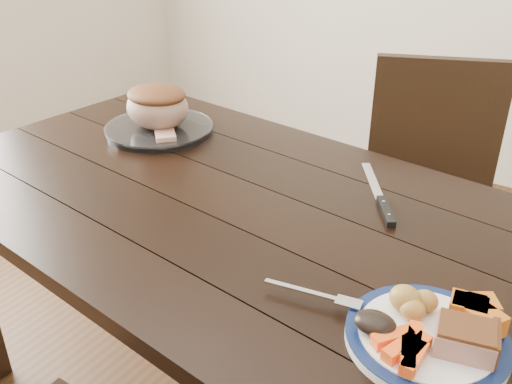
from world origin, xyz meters
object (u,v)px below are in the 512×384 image
Objects in this scene: dinner_plate at (426,339)px; pork_slice at (465,339)px; roast_joint at (157,107)px; fork at (320,295)px; serving_platter at (159,130)px; chair_far at (430,190)px; carving_knife at (382,203)px; dining_table at (233,232)px.

pork_slice is at bearing -4.76° from dinner_plate.
dinner_plate is 1.36× the size of roast_joint.
serving_platter is at bearing 140.34° from fork.
chair_far is 3.36× the size of carving_knife.
chair_far is at bearing 150.57° from carving_knife.
pork_slice reaches higher than serving_platter.
chair_far is at bearing 109.64° from pork_slice.
dinner_plate is 0.07m from pork_slice.
carving_knife is at bearing 28.65° from dining_table.
dinner_plate is at bearing 175.24° from pork_slice.
pork_slice reaches higher than dinner_plate.
carving_knife is (0.72, -0.04, -0.00)m from serving_platter.
fork is at bearing -32.81° from dining_table.
fork is at bearing -29.41° from roast_joint.
chair_far is 1.02m from dinner_plate.
dinner_plate is 1.46× the size of fork.
dinner_plate is (0.28, -0.95, 0.23)m from chair_far.
dining_table is 9.48× the size of fork.
dining_table is 5.42× the size of serving_platter.
chair_far reaches higher than fork.
serving_platter is 1.62× the size of roast_joint.
dinner_plate reaches higher than dining_table.
dinner_plate is at bearing -23.78° from roast_joint.
roast_joint is (-0.68, -0.52, 0.31)m from chair_far.
dining_table is 8.81× the size of roast_joint.
dinner_plate is at bearing -21.70° from dining_table.
carving_knife is at bearing 121.67° from dinner_plate.
chair_far is 3.57× the size of dinner_plate.
roast_joint reaches higher than dinner_plate.
chair_far is at bearing 106.57° from dinner_plate.
chair_far is 4.86× the size of roast_joint.
serving_platter is 0.07m from roast_joint.
chair_far reaches higher than roast_joint.
dinner_plate is 1.05m from roast_joint.
pork_slice is 0.49m from carving_knife.
dining_table is 6.47× the size of dinner_plate.
dinner_plate is 1.05m from serving_platter.
fork reaches higher than serving_platter.
dining_table is 0.65m from pork_slice.
dining_table is at bearing 158.30° from dinner_plate.
fork is at bearing -27.23° from carving_knife.
serving_platter is (-0.68, -0.52, 0.23)m from chair_far.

